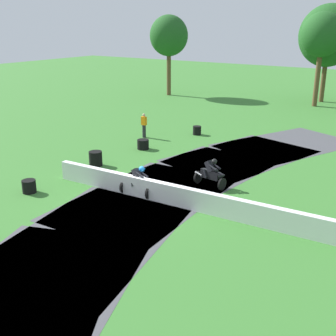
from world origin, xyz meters
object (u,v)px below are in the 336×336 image
object	(u,v)px
motorcycle_lead_black	(212,174)
track_marshal	(144,126)
tire_stack_mid_a	(143,144)
tire_stack_near	(197,130)
motorcycle_chase_white	(139,182)
tire_stack_far	(29,186)
tire_stack_mid_b	(96,159)

from	to	relation	value
motorcycle_lead_black	track_marshal	bearing A→B (deg)	145.90
motorcycle_lead_black	tire_stack_mid_a	bearing A→B (deg)	153.59
tire_stack_near	tire_stack_mid_a	bearing A→B (deg)	-101.04
tire_stack_near	tire_stack_mid_a	xyz separation A→B (m)	(-0.96, -4.92, 0.00)
motorcycle_chase_white	track_marshal	bearing A→B (deg)	125.70
tire_stack_far	track_marshal	distance (m)	10.96
tire_stack_near	tire_stack_mid_a	distance (m)	5.01
tire_stack_far	track_marshal	xyz separation A→B (m)	(-1.57, 10.84, 0.52)
motorcycle_chase_white	tire_stack_far	world-z (taller)	motorcycle_chase_white
motorcycle_lead_black	tire_stack_far	xyz separation A→B (m)	(-6.58, -5.32, -0.36)
motorcycle_lead_black	motorcycle_chase_white	distance (m)	3.53
motorcycle_chase_white	track_marshal	size ratio (longest dim) A/B	1.03
motorcycle_chase_white	tire_stack_far	bearing A→B (deg)	-149.82
tire_stack_near	tire_stack_mid_a	size ratio (longest dim) A/B	0.84
tire_stack_near	motorcycle_chase_white	bearing A→B (deg)	-72.88
motorcycle_lead_black	tire_stack_mid_a	world-z (taller)	motorcycle_lead_black
tire_stack_mid_b	tire_stack_near	bearing A→B (deg)	82.57
tire_stack_mid_a	tire_stack_far	world-z (taller)	same
tire_stack_near	track_marshal	size ratio (longest dim) A/B	0.37
track_marshal	tire_stack_far	bearing A→B (deg)	-81.75
motorcycle_lead_black	tire_stack_mid_b	xyz separation A→B (m)	(-6.72, -0.75, -0.26)
tire_stack_mid_a	track_marshal	size ratio (longest dim) A/B	0.44
motorcycle_lead_black	tire_stack_mid_a	size ratio (longest dim) A/B	2.40
motorcycle_lead_black	tire_stack_mid_b	world-z (taller)	motorcycle_lead_black
motorcycle_chase_white	tire_stack_mid_a	distance (m)	7.41
tire_stack_near	tire_stack_mid_b	distance (m)	8.98
motorcycle_lead_black	track_marshal	distance (m)	9.85
motorcycle_chase_white	tire_stack_mid_a	size ratio (longest dim) A/B	2.36
tire_stack_far	tire_stack_mid_b	bearing A→B (deg)	91.78
tire_stack_near	track_marshal	xyz separation A→B (m)	(-2.59, -2.63, 0.52)
track_marshal	motorcycle_lead_black	bearing A→B (deg)	-34.10
motorcycle_chase_white	tire_stack_mid_a	world-z (taller)	motorcycle_chase_white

